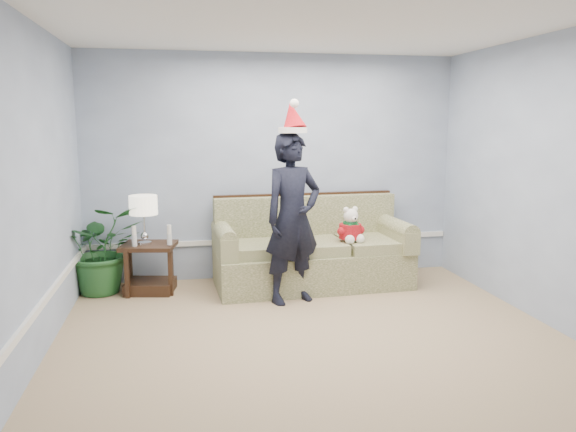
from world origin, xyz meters
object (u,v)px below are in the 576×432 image
(sofa, at_px, (311,253))
(houseplant, at_px, (102,249))
(teddy_bear, at_px, (350,229))
(side_table, at_px, (150,273))
(table_lamp, at_px, (143,207))
(man, at_px, (293,219))

(sofa, bearing_deg, houseplant, 174.59)
(sofa, xyz_separation_m, teddy_bear, (0.40, -0.25, 0.32))
(side_table, bearing_deg, table_lamp, -149.81)
(table_lamp, bearing_deg, houseplant, 167.09)
(side_table, xyz_separation_m, teddy_bear, (2.25, -0.28, 0.48))
(side_table, bearing_deg, sofa, -0.94)
(man, bearing_deg, teddy_bear, 4.22)
(sofa, relative_size, teddy_bear, 5.52)
(sofa, xyz_separation_m, side_table, (-1.85, 0.03, -0.15))
(sofa, distance_m, teddy_bear, 0.57)
(houseplant, height_order, man, man)
(teddy_bear, bearing_deg, houseplant, 159.90)
(table_lamp, relative_size, houseplant, 0.55)
(table_lamp, xyz_separation_m, teddy_bear, (2.29, -0.25, -0.28))
(houseplant, height_order, teddy_bear, houseplant)
(table_lamp, distance_m, teddy_bear, 2.32)
(sofa, bearing_deg, teddy_bear, -34.11)
(side_table, relative_size, man, 0.36)
(side_table, xyz_separation_m, man, (1.51, -0.62, 0.68))
(houseplant, bearing_deg, teddy_bear, -7.49)
(sofa, height_order, table_lamp, table_lamp)
(side_table, bearing_deg, teddy_bear, -7.03)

